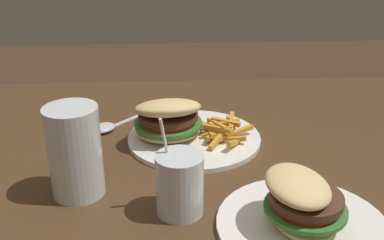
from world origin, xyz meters
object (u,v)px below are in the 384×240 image
at_px(meal_plate_near, 178,126).
at_px(juice_glass, 177,186).
at_px(spoon, 104,127).
at_px(meal_plate_far, 299,212).
at_px(beer_glass, 72,153).

xyz_separation_m(meal_plate_near, juice_glass, (0.01, 0.25, 0.01)).
distance_m(juice_glass, spoon, 0.35).
relative_size(meal_plate_near, meal_plate_far, 1.07).
bearing_deg(meal_plate_far, meal_plate_near, -60.87).
distance_m(juice_glass, meal_plate_far, 0.19).
xyz_separation_m(juice_glass, meal_plate_far, (-0.18, 0.06, -0.02)).
bearing_deg(meal_plate_near, beer_glass, 45.52).
xyz_separation_m(meal_plate_near, beer_glass, (0.18, 0.18, 0.04)).
bearing_deg(spoon, juice_glass, 69.82).
bearing_deg(juice_glass, beer_glass, -20.79).
bearing_deg(meal_plate_far, juice_glass, -17.53).
bearing_deg(juice_glass, meal_plate_far, 162.47).
bearing_deg(meal_plate_near, juice_glass, 87.64).
relative_size(beer_glass, juice_glass, 0.97).
height_order(meal_plate_near, juice_glass, juice_glass).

